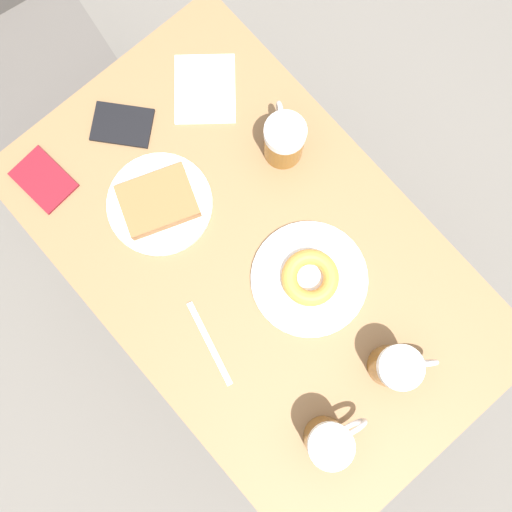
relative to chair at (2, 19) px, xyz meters
name	(u,v)px	position (x,y,z in m)	size (l,w,h in m)	color
ground_plane	(256,292)	(0.06, -0.92, -0.53)	(8.00, 8.00, 0.00)	#666059
table	(256,263)	(0.06, -0.92, 0.12)	(0.65, 1.06, 0.73)	olive
chair	(2,19)	(0.00, 0.00, 0.00)	(0.45, 0.45, 0.88)	#514C47
plate_with_cake	(159,203)	(-0.01, -0.71, 0.21)	(0.22, 0.22, 0.04)	white
plate_with_donut	(310,278)	(0.12, -1.03, 0.21)	(0.24, 0.24, 0.04)	white
beer_mug_left	(396,366)	(0.12, -1.26, 0.25)	(0.11, 0.09, 0.12)	#8C5619
beer_mug_center	(329,441)	(-0.07, -1.28, 0.25)	(0.12, 0.08, 0.12)	#8C5619
beer_mug_right	(284,140)	(0.26, -0.79, 0.25)	(0.09, 0.12, 0.12)	#8C5619
napkin_folded	(205,89)	(0.22, -0.57, 0.20)	(0.20, 0.20, 0.00)	white
fork	(210,343)	(-0.12, -0.99, 0.20)	(0.05, 0.18, 0.00)	silver
passport_near_edge	(122,125)	(0.04, -0.52, 0.20)	(0.15, 0.15, 0.01)	black
passport_far_edge	(44,180)	(-0.16, -0.51, 0.20)	(0.10, 0.13, 0.01)	maroon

